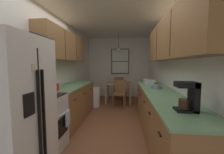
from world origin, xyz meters
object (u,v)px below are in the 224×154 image
object	(u,v)px
storage_canister	(56,87)
coffee_maker	(189,96)
dining_chair_near	(120,92)
refrigerator	(10,115)
dining_chair_far	(119,87)
stove_range	(43,123)
microwave_over_range	(33,48)
dish_rack	(149,82)
trash_bin	(95,97)
mug_by_coffeemaker	(156,85)
fruit_bowl	(157,87)
dining_table	(118,86)

from	to	relation	value
storage_canister	coffee_maker	world-z (taller)	coffee_maker
dining_chair_near	coffee_maker	size ratio (longest dim) A/B	2.77
refrigerator	dining_chair_far	size ratio (longest dim) A/B	1.91
stove_range	microwave_over_range	size ratio (longest dim) A/B	1.88
stove_range	dish_rack	bearing A→B (deg)	42.43
coffee_maker	trash_bin	bearing A→B (deg)	119.88
dish_rack	trash_bin	bearing A→B (deg)	156.84
mug_by_coffeemaker	coffee_maker	bearing A→B (deg)	-89.78
dining_chair_far	fruit_bowl	xyz separation A→B (m)	(0.94, -2.72, 0.44)
dining_table	trash_bin	distance (m)	1.02
mug_by_coffeemaker	trash_bin	bearing A→B (deg)	143.50
dining_table	mug_by_coffeemaker	world-z (taller)	mug_by_coffeemaker
coffee_maker	mug_by_coffeemaker	xyz separation A→B (m)	(-0.01, 1.73, -0.12)
dining_table	coffee_maker	distance (m)	3.78
dining_chair_far	dish_rack	world-z (taller)	dish_rack
storage_canister	mug_by_coffeemaker	distance (m)	2.16
stove_range	microwave_over_range	xyz separation A→B (m)	(-0.11, 0.00, 1.20)
dining_table	refrigerator	bearing A→B (deg)	-104.72
trash_bin	dish_rack	distance (m)	1.92
coffee_maker	mug_by_coffeemaker	distance (m)	1.74
mug_by_coffeemaker	fruit_bowl	size ratio (longest dim) A/B	0.48
dining_chair_near	mug_by_coffeemaker	size ratio (longest dim) A/B	8.00
mug_by_coffeemaker	dish_rack	size ratio (longest dim) A/B	0.33
stove_range	dining_chair_near	xyz separation A→B (m)	(1.13, 2.56, 0.03)
refrigerator	stove_range	size ratio (longest dim) A/B	1.56
dining_chair_far	dining_table	bearing A→B (deg)	-88.91
trash_bin	fruit_bowl	size ratio (longest dim) A/B	2.71
mug_by_coffeemaker	dish_rack	xyz separation A→B (m)	(-0.05, 0.56, 0.00)
refrigerator	fruit_bowl	xyz separation A→B (m)	(1.93, 1.68, 0.08)
refrigerator	trash_bin	size ratio (longest dim) A/B	2.71
refrigerator	mug_by_coffeemaker	distance (m)	2.76
stove_range	trash_bin	distance (m)	2.53
dining_chair_near	storage_canister	size ratio (longest dim) A/B	5.08
storage_canister	dish_rack	bearing A→B (deg)	33.56
refrigerator	storage_canister	bearing A→B (deg)	92.84
microwave_over_range	dining_chair_near	bearing A→B (deg)	64.08
dining_chair_far	fruit_bowl	size ratio (longest dim) A/B	3.83
microwave_over_range	stove_range	bearing A→B (deg)	-0.03
stove_range	dining_chair_near	world-z (taller)	stove_range
refrigerator	trash_bin	world-z (taller)	refrigerator
microwave_over_range	refrigerator	bearing A→B (deg)	-76.57
dining_chair_far	coffee_maker	bearing A→B (deg)	-76.91
dining_chair_far	mug_by_coffeemaker	world-z (taller)	mug_by_coffeemaker
dining_chair_near	dish_rack	bearing A→B (deg)	-42.56
stove_range	storage_canister	xyz separation A→B (m)	(-0.01, 0.49, 0.52)
fruit_bowl	mug_by_coffeemaker	bearing A→B (deg)	83.54
dining_table	storage_canister	bearing A→B (deg)	-111.96
stove_range	trash_bin	world-z (taller)	stove_range
dining_chair_far	mug_by_coffeemaker	xyz separation A→B (m)	(0.97, -2.46, 0.45)
dish_rack	dining_table	bearing A→B (deg)	124.15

